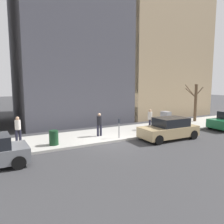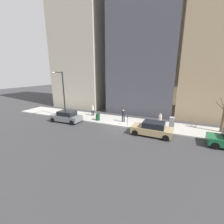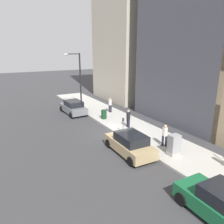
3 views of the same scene
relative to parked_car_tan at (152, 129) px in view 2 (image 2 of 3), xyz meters
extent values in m
plane|color=#38383A|center=(1.04, 3.97, -0.74)|extent=(120.00, 120.00, 0.00)
cube|color=#B2AFA8|center=(3.04, 3.97, -0.66)|extent=(4.00, 36.00, 0.15)
cylinder|color=black|center=(-0.86, -5.57, -0.42)|extent=(0.23, 0.64, 0.64)
cylinder|color=black|center=(0.84, -5.60, -0.42)|extent=(0.23, 0.64, 0.64)
cube|color=tan|center=(0.00, 0.05, -0.17)|extent=(1.92, 4.25, 0.70)
cube|color=black|center=(0.00, -0.15, 0.48)|extent=(1.66, 2.24, 0.60)
cylinder|color=black|center=(-0.80, 1.63, -0.42)|extent=(0.24, 0.65, 0.64)
cylinder|color=black|center=(0.90, 1.58, -0.42)|extent=(0.24, 0.65, 0.64)
cylinder|color=black|center=(-0.89, -1.47, -0.42)|extent=(0.24, 0.65, 0.64)
cylinder|color=black|center=(0.81, -1.52, -0.42)|extent=(0.24, 0.65, 0.64)
cube|color=slate|center=(0.01, 11.49, -0.17)|extent=(1.92, 4.25, 0.70)
cube|color=black|center=(0.02, 11.29, 0.48)|extent=(1.66, 2.24, 0.60)
cylinder|color=black|center=(-0.88, 13.01, -0.42)|extent=(0.24, 0.65, 0.64)
cylinder|color=black|center=(0.82, 13.06, -0.42)|extent=(0.24, 0.65, 0.64)
cylinder|color=black|center=(-0.79, 9.91, -0.42)|extent=(0.24, 0.65, 0.64)
cylinder|color=black|center=(0.91, 9.96, -0.42)|extent=(0.24, 0.65, 0.64)
cylinder|color=slate|center=(1.49, 3.22, -0.06)|extent=(0.07, 0.07, 1.05)
cube|color=#2D333D|center=(1.49, 3.22, 0.61)|extent=(0.14, 0.10, 0.30)
cube|color=#A8A399|center=(2.34, -1.83, -0.50)|extent=(0.83, 0.61, 0.18)
cube|color=#939399|center=(2.34, -1.83, 0.22)|extent=(0.75, 0.55, 1.25)
cylinder|color=black|center=(1.59, 12.93, 2.66)|extent=(0.18, 0.18, 6.50)
cylinder|color=black|center=(0.79, 12.93, 5.81)|extent=(1.60, 0.10, 0.10)
ellipsoid|color=beige|center=(-0.01, 12.93, 5.76)|extent=(0.56, 0.32, 0.20)
cylinder|color=brown|center=(3.64, -6.91, 1.25)|extent=(0.28, 0.28, 3.67)
cylinder|color=brown|center=(3.97, -6.52, 2.23)|extent=(0.65, 0.90, 0.96)
cylinder|color=brown|center=(4.21, -6.77, 2.39)|extent=(1.19, 0.40, 1.38)
cylinder|color=#14381E|center=(1.94, 7.62, -0.14)|extent=(0.56, 0.56, 0.90)
cylinder|color=#1E1E2D|center=(2.66, -0.41, -0.18)|extent=(0.16, 0.16, 0.82)
cylinder|color=#1E1E2D|center=(2.84, -0.57, -0.18)|extent=(0.16, 0.16, 0.82)
cylinder|color=silver|center=(2.75, -0.49, 0.54)|extent=(0.36, 0.36, 0.62)
sphere|color=tan|center=(2.75, -0.49, 0.96)|extent=(0.22, 0.22, 0.22)
cylinder|color=#1E1E2D|center=(2.64, 4.30, -0.18)|extent=(0.16, 0.16, 0.82)
cylinder|color=#1E1E2D|center=(2.65, 4.06, -0.18)|extent=(0.16, 0.16, 0.82)
cylinder|color=black|center=(2.65, 4.18, 0.54)|extent=(0.36, 0.36, 0.62)
sphere|color=tan|center=(2.65, 4.18, 0.96)|extent=(0.22, 0.22, 0.22)
cylinder|color=#1E1E2D|center=(3.66, 9.57, -0.18)|extent=(0.16, 0.16, 0.82)
cylinder|color=#1E1E2D|center=(3.74, 9.35, -0.18)|extent=(0.16, 0.16, 0.82)
cylinder|color=silver|center=(3.70, 9.46, 0.54)|extent=(0.36, 0.36, 0.62)
sphere|color=tan|center=(3.70, 9.46, 0.96)|extent=(0.22, 0.22, 0.22)
cube|color=#4C4C56|center=(11.87, 3.31, 12.21)|extent=(10.66, 10.66, 25.89)
cube|color=#BCB29E|center=(11.25, 15.41, 14.05)|extent=(9.41, 9.41, 29.57)
camera|label=1|loc=(-11.24, 10.82, 3.19)|focal=35.00mm
camera|label=2|loc=(-15.37, -2.04, 5.78)|focal=24.00mm
camera|label=3|loc=(-7.96, -11.51, 6.32)|focal=35.00mm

